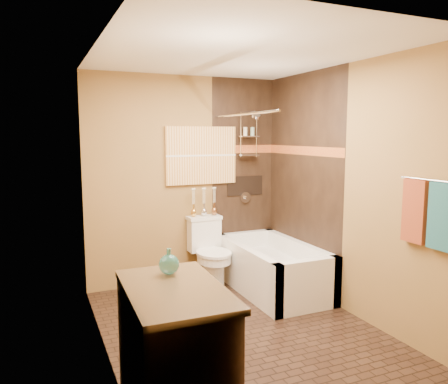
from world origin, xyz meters
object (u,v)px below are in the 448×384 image
sunset_painting (201,155)px  bathtub (272,272)px  toilet (210,252)px  vanity (174,352)px

sunset_painting → bathtub: 1.63m
bathtub → toilet: bearing=142.7°
bathtub → sunset_painting: bearing=129.6°
bathtub → toilet: 0.78m
vanity → bathtub: bearing=47.3°
sunset_painting → vanity: (-1.12, -2.48, -1.12)m
toilet → vanity: vanity is taller
sunset_painting → vanity: size_ratio=0.91×
toilet → vanity: size_ratio=0.82×
toilet → vanity: 2.48m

